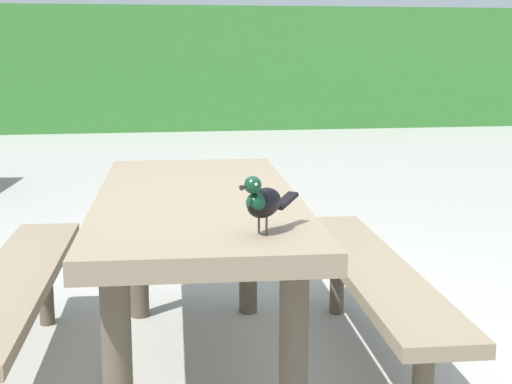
% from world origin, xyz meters
% --- Properties ---
extents(ground_plane, '(60.00, 60.00, 0.00)m').
position_xyz_m(ground_plane, '(0.00, 0.00, 0.00)').
color(ground_plane, '#A3A099').
extents(hedge_wall, '(28.00, 2.20, 1.94)m').
position_xyz_m(hedge_wall, '(0.00, 10.15, 0.97)').
color(hedge_wall, '#387A33').
rests_on(hedge_wall, ground).
extents(picnic_table_foreground, '(1.77, 1.84, 0.74)m').
position_xyz_m(picnic_table_foreground, '(-0.27, 0.10, 0.56)').
color(picnic_table_foreground, '#84725B').
rests_on(picnic_table_foreground, ground).
extents(bird_grackle, '(0.22, 0.22, 0.18)m').
position_xyz_m(bird_grackle, '(-0.13, -0.57, 0.84)').
color(bird_grackle, black).
rests_on(bird_grackle, picnic_table_foreground).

